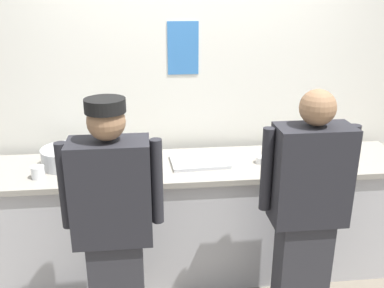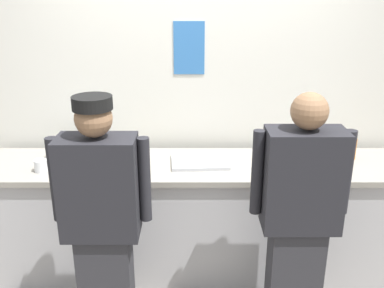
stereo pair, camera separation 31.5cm
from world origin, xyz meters
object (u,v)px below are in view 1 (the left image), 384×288
ramekin_green_sauce (281,156)px  chef_center (307,210)px  plate_stack_front (318,152)px  ramekin_yellow_sauce (137,162)px  deli_cup (38,172)px  squeeze_bottle_spare (143,163)px  sheet_tray (199,162)px  squeeze_bottle_secondary (344,141)px  ramekin_orange_sauce (262,159)px  chef_near_left (114,225)px  squeeze_bottle_primary (135,159)px  mixing_bowl_steel (66,157)px

ramekin_green_sauce → chef_center: bearing=-93.3°
plate_stack_front → ramekin_green_sauce: bearing=-176.9°
ramekin_yellow_sauce → deli_cup: 0.69m
squeeze_bottle_spare → sheet_tray: bearing=24.2°
deli_cup → squeeze_bottle_secondary: bearing=5.8°
squeeze_bottle_spare → deli_cup: size_ratio=2.25×
squeeze_bottle_secondary → ramekin_orange_sauce: 0.71m
chef_near_left → sheet_tray: size_ratio=3.84×
sheet_tray → deli_cup: (-1.13, -0.15, 0.03)m
squeeze_bottle_secondary → squeeze_bottle_primary: bearing=-173.0°
chef_center → plate_stack_front: chef_center is taller
sheet_tray → ramekin_yellow_sauce: ramekin_yellow_sauce is taller
sheet_tray → squeeze_bottle_primary: bearing=-166.7°
chef_center → squeeze_bottle_spare: (-1.00, 0.48, 0.16)m
plate_stack_front → squeeze_bottle_spare: size_ratio=1.19×
chef_near_left → sheet_tray: bearing=50.8°
chef_near_left → squeeze_bottle_primary: size_ratio=7.62×
chef_center → squeeze_bottle_secondary: chef_center is taller
squeeze_bottle_secondary → ramekin_green_sauce: squeeze_bottle_secondary is taller
sheet_tray → squeeze_bottle_spare: squeeze_bottle_spare is taller
plate_stack_front → mixing_bowl_steel: (-1.88, 0.04, 0.03)m
chef_center → ramekin_green_sauce: 0.67m
plate_stack_front → sheet_tray: 0.92m
ramekin_yellow_sauce → mixing_bowl_steel: bearing=174.8°
chef_near_left → ramekin_yellow_sauce: bearing=79.8°
chef_center → ramekin_green_sauce: bearing=86.7°
mixing_bowl_steel → ramekin_yellow_sauce: size_ratio=4.22×
mixing_bowl_steel → ramekin_orange_sauce: size_ratio=4.13×
chef_center → squeeze_bottle_primary: 1.21m
plate_stack_front → squeeze_bottle_spare: bearing=-171.3°
squeeze_bottle_spare → ramekin_yellow_sauce: size_ratio=2.41×
ramekin_yellow_sauce → squeeze_bottle_primary: bearing=-96.3°
chef_near_left → deli_cup: (-0.54, 0.58, 0.10)m
ramekin_green_sauce → ramekin_yellow_sauce: (-1.08, 0.01, -0.00)m
ramekin_orange_sauce → sheet_tray: bearing=174.2°
ramekin_green_sauce → squeeze_bottle_spare: bearing=-169.7°
plate_stack_front → mixing_bowl_steel: size_ratio=0.68×
squeeze_bottle_secondary → ramekin_yellow_sauce: bearing=-177.3°
sheet_tray → squeeze_bottle_secondary: bearing=4.4°
plate_stack_front → mixing_bowl_steel: mixing_bowl_steel is taller
mixing_bowl_steel → squeeze_bottle_primary: (0.50, -0.17, 0.03)m
squeeze_bottle_primary → sheet_tray: bearing=13.3°
plate_stack_front → squeeze_bottle_secondary: (0.24, 0.07, 0.05)m
plate_stack_front → deli_cup: deli_cup is taller
chef_near_left → chef_center: chef_center is taller
squeeze_bottle_secondary → deli_cup: squeeze_bottle_secondary is taller
sheet_tray → ramekin_green_sauce: bearing=0.3°
squeeze_bottle_primary → ramekin_orange_sauce: 0.93m
deli_cup → squeeze_bottle_spare: bearing=-3.1°
chef_center → sheet_tray: bearing=131.5°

